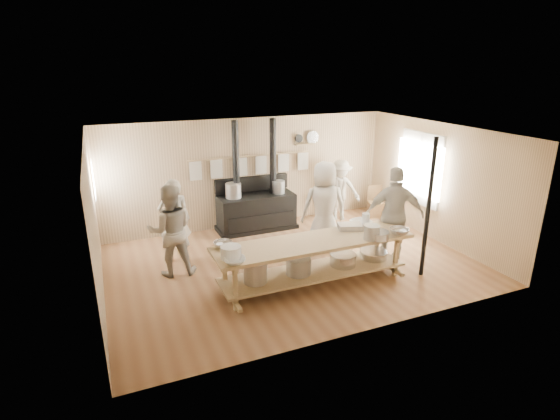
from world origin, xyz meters
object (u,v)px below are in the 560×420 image
at_px(prep_table, 313,258).
at_px(cook_far_left, 175,221).
at_px(stove, 256,208).
at_px(cook_left, 171,231).
at_px(chair, 375,207).
at_px(cook_by_window, 340,190).
at_px(cook_center, 324,207).
at_px(roasting_pan, 350,227).
at_px(cook_right, 394,215).

bearing_deg(prep_table, cook_far_left, 136.24).
bearing_deg(cook_far_left, stove, -150.95).
bearing_deg(stove, cook_far_left, -153.26).
xyz_separation_m(stove, cook_left, (-2.24, -1.61, 0.35)).
bearing_deg(chair, stove, -166.17).
bearing_deg(cook_far_left, cook_by_window, -166.08).
bearing_deg(prep_table, cook_center, 55.51).
xyz_separation_m(cook_left, roasting_pan, (3.11, -1.16, 0.03)).
xyz_separation_m(stove, chair, (3.16, -0.34, -0.29)).
bearing_deg(roasting_pan, stove, 107.43).
height_order(cook_by_window, roasting_pan, cook_by_window).
distance_m(prep_table, cook_far_left, 2.88).
bearing_deg(cook_right, roasting_pan, 29.93).
bearing_deg(chair, cook_right, -97.74).
xyz_separation_m(cook_far_left, cook_by_window, (4.25, 0.87, -0.08)).
xyz_separation_m(stove, cook_far_left, (-2.07, -1.04, 0.33)).
xyz_separation_m(cook_center, roasting_pan, (-0.03, -1.07, -0.06)).
height_order(stove, cook_far_left, stove).
relative_size(cook_by_window, roasting_pan, 3.50).
bearing_deg(chair, cook_by_window, -170.04).
bearing_deg(prep_table, cook_left, 147.84).
bearing_deg(cook_left, roasting_pan, 167.29).
relative_size(cook_far_left, cook_left, 0.98).
relative_size(prep_table, chair, 4.53).
distance_m(cook_far_left, cook_by_window, 4.34).
distance_m(cook_center, chair, 2.74).
height_order(cook_center, cook_by_window, cook_center).
bearing_deg(stove, chair, -6.14).
height_order(cook_left, roasting_pan, cook_left).
xyz_separation_m(cook_far_left, cook_left, (-0.17, -0.57, 0.02)).
bearing_deg(cook_left, cook_right, 172.78).
xyz_separation_m(cook_far_left, roasting_pan, (2.94, -1.73, 0.05)).
relative_size(cook_center, chair, 2.41).
xyz_separation_m(prep_table, cook_right, (1.91, 0.29, 0.44)).
relative_size(cook_right, roasting_pan, 4.39).
bearing_deg(cook_right, cook_far_left, 4.21).
relative_size(prep_table, cook_left, 2.07).
bearing_deg(cook_left, stove, -136.39).
bearing_deg(cook_right, cook_left, 12.15).
bearing_deg(cook_by_window, cook_right, -69.21).
bearing_deg(cook_left, chair, -158.93).
distance_m(chair, roasting_pan, 3.41).
bearing_deg(cook_right, cook_by_window, -68.97).
bearing_deg(cook_right, cook_center, -17.93).
height_order(prep_table, cook_right, cook_right).
xyz_separation_m(prep_table, chair, (3.16, 2.68, -0.29)).
distance_m(cook_left, cook_by_window, 4.65).
distance_m(stove, cook_right, 3.36).
distance_m(cook_left, cook_right, 4.29).
distance_m(stove, cook_by_window, 2.20).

